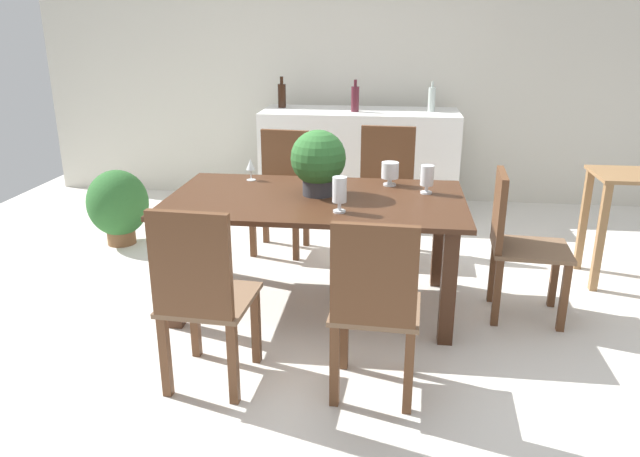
# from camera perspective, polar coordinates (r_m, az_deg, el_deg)

# --- Properties ---
(ground_plane) EXTENTS (7.04, 7.04, 0.00)m
(ground_plane) POSITION_cam_1_polar(r_m,az_deg,el_deg) (4.07, -0.27, -6.78)
(ground_plane) COLOR silver
(back_wall) EXTENTS (6.40, 0.10, 2.60)m
(back_wall) POSITION_cam_1_polar(r_m,az_deg,el_deg) (6.27, 2.86, 14.67)
(back_wall) COLOR beige
(back_wall) RESTS_ON ground
(dining_table) EXTENTS (1.84, 1.05, 0.73)m
(dining_table) POSITION_cam_1_polar(r_m,az_deg,el_deg) (3.79, -0.38, 1.42)
(dining_table) COLOR #422616
(dining_table) RESTS_ON ground
(chair_foot_end) EXTENTS (0.49, 0.45, 0.92)m
(chair_foot_end) POSITION_cam_1_polar(r_m,az_deg,el_deg) (3.88, 17.99, -0.92)
(chair_foot_end) COLOR brown
(chair_foot_end) RESTS_ON ground
(chair_far_left) EXTENTS (0.46, 0.44, 0.95)m
(chair_far_left) POSITION_cam_1_polar(r_m,az_deg,el_deg) (4.85, -3.56, 4.12)
(chair_far_left) COLOR brown
(chair_far_left) RESTS_ON ground
(chair_near_left) EXTENTS (0.45, 0.48, 0.97)m
(chair_near_left) POSITION_cam_1_polar(r_m,az_deg,el_deg) (2.97, -11.14, -5.98)
(chair_near_left) COLOR brown
(chair_near_left) RESTS_ON ground
(chair_far_right) EXTENTS (0.48, 0.45, 1.00)m
(chair_far_right) POSITION_cam_1_polar(r_m,az_deg,el_deg) (4.78, 6.25, 4.10)
(chair_far_right) COLOR brown
(chair_far_right) RESTS_ON ground
(chair_near_right) EXTENTS (0.44, 0.43, 0.94)m
(chair_near_right) POSITION_cam_1_polar(r_m,az_deg,el_deg) (2.85, 5.18, -7.04)
(chair_near_right) COLOR brown
(chair_near_right) RESTS_ON ground
(flower_centerpiece) EXTENTS (0.35, 0.35, 0.41)m
(flower_centerpiece) POSITION_cam_1_polar(r_m,az_deg,el_deg) (3.76, -0.16, 6.45)
(flower_centerpiece) COLOR #333338
(flower_centerpiece) RESTS_ON dining_table
(crystal_vase_left) EXTENTS (0.08, 0.08, 0.21)m
(crystal_vase_left) POSITION_cam_1_polar(r_m,az_deg,el_deg) (3.42, 1.86, 3.55)
(crystal_vase_left) COLOR silver
(crystal_vase_left) RESTS_ON dining_table
(crystal_vase_center_near) EXTENTS (0.08, 0.08, 0.18)m
(crystal_vase_center_near) POSITION_cam_1_polar(r_m,az_deg,el_deg) (3.87, 10.08, 4.84)
(crystal_vase_center_near) COLOR silver
(crystal_vase_center_near) RESTS_ON dining_table
(crystal_vase_right) EXTENTS (0.11, 0.11, 0.16)m
(crystal_vase_right) POSITION_cam_1_polar(r_m,az_deg,el_deg) (4.04, 6.63, 5.40)
(crystal_vase_right) COLOR silver
(crystal_vase_right) RESTS_ON dining_table
(wine_glass) EXTENTS (0.06, 0.06, 0.15)m
(wine_glass) POSITION_cam_1_polar(r_m,az_deg,el_deg) (4.17, -6.58, 5.94)
(wine_glass) COLOR silver
(wine_glass) RESTS_ON dining_table
(kitchen_counter) EXTENTS (1.83, 0.69, 0.98)m
(kitchen_counter) POSITION_cam_1_polar(r_m,az_deg,el_deg) (5.82, 3.72, 6.26)
(kitchen_counter) COLOR white
(kitchen_counter) RESTS_ON ground
(wine_bottle_green) EXTENTS (0.07, 0.07, 0.29)m
(wine_bottle_green) POSITION_cam_1_polar(r_m,az_deg,el_deg) (5.64, 3.34, 12.17)
(wine_bottle_green) COLOR #511E28
(wine_bottle_green) RESTS_ON kitchen_counter
(wine_bottle_amber) EXTENTS (0.08, 0.08, 0.29)m
(wine_bottle_amber) POSITION_cam_1_polar(r_m,az_deg,el_deg) (5.92, -3.62, 12.48)
(wine_bottle_amber) COLOR black
(wine_bottle_amber) RESTS_ON kitchen_counter
(wine_bottle_dark) EXTENTS (0.07, 0.07, 0.27)m
(wine_bottle_dark) POSITION_cam_1_polar(r_m,az_deg,el_deg) (5.74, 10.51, 11.94)
(wine_bottle_dark) COLOR #B2BFB7
(wine_bottle_dark) RESTS_ON kitchen_counter
(side_table) EXTENTS (0.62, 0.47, 0.79)m
(side_table) POSITION_cam_1_polar(r_m,az_deg,el_deg) (4.70, 27.74, 2.09)
(side_table) COLOR olive
(side_table) RESTS_ON ground
(potted_plant_floor) EXTENTS (0.50, 0.50, 0.63)m
(potted_plant_floor) POSITION_cam_1_polar(r_m,az_deg,el_deg) (5.24, -18.55, 2.14)
(potted_plant_floor) COLOR brown
(potted_plant_floor) RESTS_ON ground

